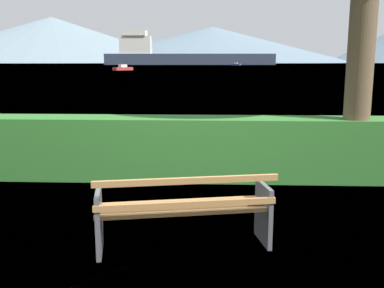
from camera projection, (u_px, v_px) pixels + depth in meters
ground_plane at (183, 246)px, 4.86m from camera, size 1400.00×1400.00×0.00m
water_surface at (212, 64)px, 305.27m from camera, size 620.00×620.00×0.00m
park_bench at (184, 211)px, 4.72m from camera, size 1.97×0.93×0.87m
hedge_row at (194, 148)px, 7.59m from camera, size 8.22×0.78×1.07m
cargo_ship_large at (177, 55)px, 241.70m from camera, size 93.22×15.51×18.48m
fishing_boat_near at (123, 68)px, 96.96m from camera, size 4.22×4.27×1.30m
sailboat_mid at (236, 64)px, 211.78m from camera, size 4.90×3.44×1.30m
distant_hills at (232, 38)px, 551.26m from camera, size 830.49×364.54×77.61m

